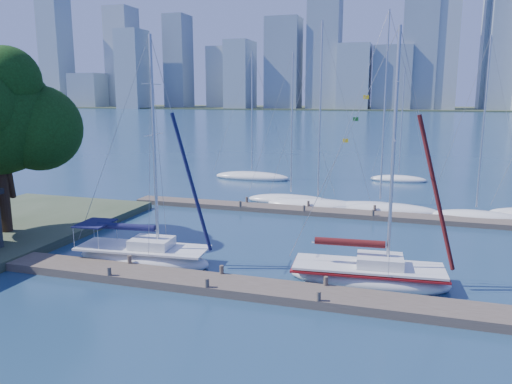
% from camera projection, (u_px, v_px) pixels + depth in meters
% --- Properties ---
extents(ground, '(700.00, 700.00, 0.00)m').
position_uv_depth(ground, '(215.00, 288.00, 23.07)').
color(ground, navy).
rests_on(ground, ground).
extents(near_dock, '(26.00, 2.00, 0.40)m').
position_uv_depth(near_dock, '(215.00, 284.00, 23.03)').
color(near_dock, '#4A3F36').
rests_on(near_dock, ground).
extents(far_dock, '(30.00, 1.80, 0.36)m').
position_uv_depth(far_dock, '(319.00, 212.00, 37.45)').
color(far_dock, '#4A3F36').
rests_on(far_dock, ground).
extents(far_shore, '(800.00, 100.00, 1.50)m').
position_uv_depth(far_shore, '(400.00, 109.00, 322.99)').
color(far_shore, '#38472D').
rests_on(far_shore, ground).
extents(sailboat_navy, '(7.70, 3.06, 12.23)m').
position_uv_depth(sailboat_navy, '(143.00, 244.00, 26.37)').
color(sailboat_navy, silver).
rests_on(sailboat_navy, ground).
extents(sailboat_maroon, '(7.71, 3.08, 12.27)m').
position_uv_depth(sailboat_maroon, '(369.00, 263.00, 23.53)').
color(sailboat_maroon, silver).
rests_on(sailboat_maroon, ground).
extents(bg_boat_1, '(7.38, 2.34, 12.45)m').
position_uv_depth(bg_boat_1, '(291.00, 200.00, 41.25)').
color(bg_boat_1, silver).
rests_on(bg_boat_1, ground).
extents(bg_boat_2, '(8.33, 3.04, 14.56)m').
position_uv_depth(bg_boat_2, '(318.00, 205.00, 39.32)').
color(bg_boat_2, silver).
rests_on(bg_boat_2, ground).
extents(bg_boat_3, '(9.22, 4.73, 15.14)m').
position_uv_depth(bg_boat_3, '(380.00, 209.00, 37.97)').
color(bg_boat_3, silver).
rests_on(bg_boat_3, ground).
extents(bg_boat_4, '(6.51, 3.09, 13.08)m').
position_uv_depth(bg_boat_4, '(476.00, 216.00, 35.73)').
color(bg_boat_4, silver).
rests_on(bg_boat_4, ground).
extents(bg_boat_6, '(8.44, 4.97, 13.51)m').
position_uv_depth(bg_boat_6, '(252.00, 176.00, 53.07)').
color(bg_boat_6, silver).
rests_on(bg_boat_6, ground).
extents(bg_boat_7, '(5.96, 3.14, 11.98)m').
position_uv_depth(bg_boat_7, '(399.00, 179.00, 51.75)').
color(bg_boat_7, silver).
rests_on(bg_boat_7, ground).
extents(skyline, '(501.68, 51.31, 125.69)m').
position_uv_depth(skyline, '(441.00, 45.00, 282.04)').
color(skyline, '#8295A7').
rests_on(skyline, ground).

